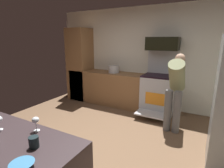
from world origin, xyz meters
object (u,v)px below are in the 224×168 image
object	(u,v)px
mug_coffee	(34,142)
stock_pot	(114,69)
mixing_bowl_large	(22,166)
wine_glass_mid	(36,121)
oven_range	(158,93)
microwave	(163,44)
person_cook	(176,86)

from	to	relation	value
mug_coffee	stock_pot	distance (m)	3.54
mixing_bowl_large	wine_glass_mid	xyz separation A→B (m)	(-0.36, 0.41, 0.09)
oven_range	wine_glass_mid	distance (m)	3.24
oven_range	mug_coffee	distance (m)	3.41
microwave	mixing_bowl_large	xyz separation A→B (m)	(-0.07, -3.68, -0.76)
microwave	wine_glass_mid	xyz separation A→B (m)	(-0.43, -3.27, -0.68)
oven_range	wine_glass_mid	bearing A→B (deg)	-97.64
oven_range	person_cook	world-z (taller)	oven_range
person_cook	stock_pot	bearing A→B (deg)	158.39
microwave	stock_pot	distance (m)	1.43
microwave	stock_pot	xyz separation A→B (m)	(-1.25, -0.08, -0.69)
oven_range	mug_coffee	xyz separation A→B (m)	(-0.21, -3.37, 0.44)
mixing_bowl_large	mug_coffee	bearing A→B (deg)	123.91
stock_pot	mug_coffee	bearing A→B (deg)	-72.92
oven_range	mixing_bowl_large	xyz separation A→B (m)	(-0.07, -3.58, 0.41)
wine_glass_mid	stock_pot	world-z (taller)	stock_pot
oven_range	person_cook	xyz separation A→B (m)	(0.48, -0.67, 0.38)
mixing_bowl_large	wine_glass_mid	distance (m)	0.55
microwave	person_cook	bearing A→B (deg)	-57.87
mixing_bowl_large	mug_coffee	distance (m)	0.26
oven_range	stock_pot	bearing A→B (deg)	179.37
person_cook	mug_coffee	bearing A→B (deg)	-104.40
mixing_bowl_large	mug_coffee	world-z (taller)	mug_coffee
microwave	mug_coffee	size ratio (longest dim) A/B	7.65
microwave	wine_glass_mid	world-z (taller)	microwave
person_cook	mug_coffee	distance (m)	2.79
oven_range	stock_pot	distance (m)	1.34
oven_range	mixing_bowl_large	size ratio (longest dim) A/B	8.97
oven_range	microwave	world-z (taller)	microwave
microwave	wine_glass_mid	size ratio (longest dim) A/B	5.00
person_cook	wine_glass_mid	world-z (taller)	person_cook
person_cook	mixing_bowl_large	size ratio (longest dim) A/B	8.82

